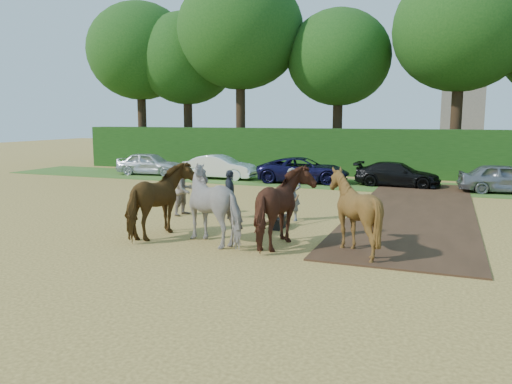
{
  "coord_description": "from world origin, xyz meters",
  "views": [
    {
      "loc": [
        2.64,
        -13.75,
        3.72
      ],
      "look_at": [
        -2.93,
        0.7,
        1.4
      ],
      "focal_mm": 35.0,
      "sensor_mm": 36.0,
      "label": 1
    }
  ],
  "objects": [
    {
      "name": "church",
      "position": [
        4.0,
        55.0,
        13.73
      ],
      "size": [
        5.2,
        5.2,
        27.0
      ],
      "color": "slate",
      "rests_on": "ground"
    },
    {
      "name": "grass_verge",
      "position": [
        0.0,
        14.0,
        0.01
      ],
      "size": [
        50.0,
        5.0,
        0.03
      ],
      "primitive_type": "cube",
      "color": "#38601E",
      "rests_on": "ground"
    },
    {
      "name": "ground",
      "position": [
        0.0,
        0.0,
        0.0
      ],
      "size": [
        120.0,
        120.0,
        0.0
      ],
      "primitive_type": "plane",
      "color": "gold",
      "rests_on": "ground"
    },
    {
      "name": "parked_cars",
      "position": [
        2.11,
        13.88,
        0.71
      ],
      "size": [
        40.73,
        3.5,
        1.48
      ],
      "color": "silver",
      "rests_on": "ground"
    },
    {
      "name": "treeline",
      "position": [
        -1.69,
        21.69,
        8.97
      ],
      "size": [
        48.7,
        10.6,
        14.21
      ],
      "color": "#382616",
      "rests_on": "ground"
    },
    {
      "name": "hedgerow",
      "position": [
        0.0,
        18.5,
        1.5
      ],
      "size": [
        46.0,
        1.6,
        3.0
      ],
      "primitive_type": "cube",
      "color": "#14380F",
      "rests_on": "ground"
    },
    {
      "name": "spectator_far",
      "position": [
        -4.83,
        2.91,
        0.9
      ],
      "size": [
        0.85,
        1.15,
        1.81
      ],
      "primitive_type": "imported",
      "rotation": [
        0.0,
        0.0,
        2.01
      ],
      "color": "#272B34",
      "rests_on": "ground"
    },
    {
      "name": "spectator_near",
      "position": [
        -6.72,
        2.9,
        0.96
      ],
      "size": [
        0.91,
        1.07,
        1.92
      ],
      "primitive_type": "imported",
      "rotation": [
        0.0,
        0.0,
        1.36
      ],
      "color": "gray",
      "rests_on": "ground"
    },
    {
      "name": "plough_team",
      "position": [
        -2.65,
        -0.27,
        1.15
      ],
      "size": [
        7.57,
        5.49,
        2.31
      ],
      "color": "brown",
      "rests_on": "ground"
    },
    {
      "name": "earth_strip",
      "position": [
        1.5,
        7.0,
        0.03
      ],
      "size": [
        4.5,
        17.0,
        0.05
      ],
      "primitive_type": "cube",
      "color": "#472D1C",
      "rests_on": "ground"
    }
  ]
}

